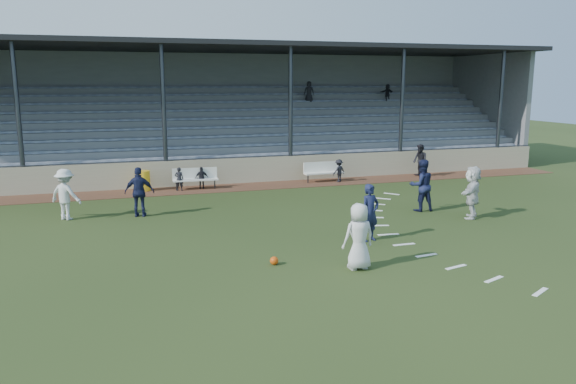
# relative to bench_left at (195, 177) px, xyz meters

# --- Properties ---
(ground) EXTENTS (90.00, 90.00, 0.00)m
(ground) POSITION_rel_bench_left_xyz_m (1.83, -10.60, -0.58)
(ground) COLOR #263616
(ground) RESTS_ON ground
(cinder_track) EXTENTS (34.00, 2.00, 0.02)m
(cinder_track) POSITION_rel_bench_left_xyz_m (1.83, -0.10, -0.57)
(cinder_track) COLOR #502E20
(cinder_track) RESTS_ON ground
(retaining_wall) EXTENTS (34.00, 0.18, 1.20)m
(retaining_wall) POSITION_rel_bench_left_xyz_m (1.83, 0.95, 0.02)
(retaining_wall) COLOR tan
(retaining_wall) RESTS_ON ground
(bench_left) EXTENTS (2.01, 0.50, 0.95)m
(bench_left) POSITION_rel_bench_left_xyz_m (0.00, 0.00, 0.00)
(bench_left) COLOR white
(bench_left) RESTS_ON cinder_track
(bench_right) EXTENTS (2.02, 0.54, 0.95)m
(bench_right) POSITION_rel_bench_left_xyz_m (6.20, 0.10, 0.00)
(bench_right) COLOR white
(bench_right) RESTS_ON cinder_track
(trash_bin) EXTENTS (0.56, 0.56, 0.89)m
(trash_bin) POSITION_rel_bench_left_xyz_m (-2.23, 0.28, -0.12)
(trash_bin) COLOR yellow
(trash_bin) RESTS_ON cinder_track
(football) EXTENTS (0.23, 0.23, 0.23)m
(football) POSITION_rel_bench_left_xyz_m (0.46, -11.24, -0.47)
(football) COLOR #CC470C
(football) RESTS_ON ground
(player_white_lead) EXTENTS (0.89, 0.61, 1.74)m
(player_white_lead) POSITION_rel_bench_left_xyz_m (2.46, -12.19, 0.29)
(player_white_lead) COLOR silver
(player_white_lead) RESTS_ON ground
(player_navy_lead) EXTENTS (0.73, 0.58, 1.75)m
(player_navy_lead) POSITION_rel_bench_left_xyz_m (3.88, -9.89, 0.29)
(player_navy_lead) COLOR #161B3C
(player_navy_lead) RESTS_ON ground
(player_navy_mid) EXTENTS (1.00, 0.80, 1.94)m
(player_navy_mid) POSITION_rel_bench_left_xyz_m (7.47, -6.79, 0.39)
(player_navy_mid) COLOR #161B3C
(player_navy_mid) RESTS_ON ground
(player_white_wing) EXTENTS (1.34, 1.21, 1.80)m
(player_white_wing) POSITION_rel_bench_left_xyz_m (-5.13, -4.26, 0.32)
(player_white_wing) COLOR silver
(player_white_wing) RESTS_ON ground
(player_navy_wing) EXTENTS (1.12, 0.66, 1.79)m
(player_navy_wing) POSITION_rel_bench_left_xyz_m (-2.64, -4.56, 0.31)
(player_navy_wing) COLOR #161B3C
(player_navy_wing) RESTS_ON ground
(player_white_back) EXTENTS (1.57, 1.66, 1.87)m
(player_white_back) POSITION_rel_bench_left_xyz_m (8.61, -8.32, 0.35)
(player_white_back) COLOR silver
(player_white_back) RESTS_ON ground
(official) EXTENTS (0.66, 0.83, 1.65)m
(official) POSITION_rel_bench_left_xyz_m (11.36, -0.08, 0.26)
(official) COLOR black
(official) RESTS_ON cinder_track
(sub_left_near) EXTENTS (0.43, 0.34, 1.05)m
(sub_left_near) POSITION_rel_bench_left_xyz_m (-0.73, -0.16, -0.04)
(sub_left_near) COLOR black
(sub_left_near) RESTS_ON cinder_track
(sub_left_far) EXTENTS (0.61, 0.34, 0.99)m
(sub_left_far) POSITION_rel_bench_left_xyz_m (0.29, -0.02, -0.07)
(sub_left_far) COLOR black
(sub_left_far) RESTS_ON cinder_track
(sub_right) EXTENTS (0.81, 0.64, 1.09)m
(sub_right) POSITION_rel_bench_left_xyz_m (6.87, -0.23, -0.02)
(sub_right) COLOR black
(sub_right) RESTS_ON cinder_track
(grandstand) EXTENTS (34.60, 9.00, 6.61)m
(grandstand) POSITION_rel_bench_left_xyz_m (1.84, 5.66, 1.62)
(grandstand) COLOR slate
(grandstand) RESTS_ON ground
(penalty_arc) EXTENTS (3.89, 14.63, 0.01)m
(penalty_arc) POSITION_rel_bench_left_xyz_m (5.95, -10.60, -0.58)
(penalty_arc) COLOR white
(penalty_arc) RESTS_ON ground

